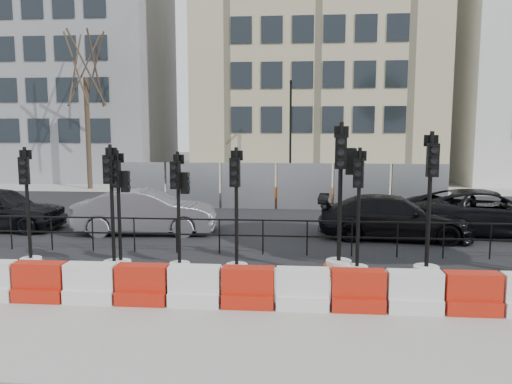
# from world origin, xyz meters

# --- Properties ---
(ground) EXTENTS (120.00, 120.00, 0.00)m
(ground) POSITION_xyz_m (0.00, 0.00, 0.00)
(ground) COLOR #51514C
(ground) RESTS_ON ground
(sidewalk_near) EXTENTS (40.00, 6.00, 0.02)m
(sidewalk_near) POSITION_xyz_m (0.00, -3.00, 0.01)
(sidewalk_near) COLOR gray
(sidewalk_near) RESTS_ON ground
(road) EXTENTS (40.00, 14.00, 0.03)m
(road) POSITION_xyz_m (0.00, 7.00, 0.01)
(road) COLOR black
(road) RESTS_ON ground
(sidewalk_far) EXTENTS (40.00, 4.00, 0.02)m
(sidewalk_far) POSITION_xyz_m (0.00, 16.00, 0.01)
(sidewalk_far) COLOR gray
(sidewalk_far) RESTS_ON ground
(building_grey) EXTENTS (11.00, 9.06, 14.00)m
(building_grey) POSITION_xyz_m (-14.00, 21.99, 7.00)
(building_grey) COLOR gray
(building_grey) RESTS_ON ground
(building_cream) EXTENTS (15.00, 10.06, 18.00)m
(building_cream) POSITION_xyz_m (2.00, 21.99, 9.00)
(building_cream) COLOR #BEB08B
(building_cream) RESTS_ON ground
(kerb_railing) EXTENTS (18.00, 0.04, 1.00)m
(kerb_railing) POSITION_xyz_m (0.00, 1.20, 0.69)
(kerb_railing) COLOR black
(kerb_railing) RESTS_ON ground
(heras_fencing) EXTENTS (14.33, 1.72, 2.00)m
(heras_fencing) POSITION_xyz_m (0.57, 9.86, 0.65)
(heras_fencing) COLOR gray
(heras_fencing) RESTS_ON ground
(lamp_post_far) EXTENTS (0.12, 0.56, 6.00)m
(lamp_post_far) POSITION_xyz_m (0.50, 14.98, 3.22)
(lamp_post_far) COLOR black
(lamp_post_far) RESTS_ON ground
(tree_bare_far) EXTENTS (2.00, 2.00, 9.00)m
(tree_bare_far) POSITION_xyz_m (-11.00, 15.50, 6.65)
(tree_bare_far) COLOR #473828
(tree_bare_far) RESTS_ON ground
(barrier_row) EXTENTS (13.60, 0.50, 0.80)m
(barrier_row) POSITION_xyz_m (-0.00, -2.80, 0.37)
(barrier_row) COLOR red
(barrier_row) RESTS_ON ground
(traffic_signal_a) EXTENTS (0.60, 0.60, 3.03)m
(traffic_signal_a) POSITION_xyz_m (-5.45, -0.93, 0.63)
(traffic_signal_a) COLOR silver
(traffic_signal_a) RESTS_ON ground
(traffic_signal_b) EXTENTS (0.58, 0.58, 2.96)m
(traffic_signal_b) POSITION_xyz_m (-3.20, -0.96, 0.71)
(traffic_signal_b) COLOR silver
(traffic_signal_b) RESTS_ON ground
(traffic_signal_c) EXTENTS (0.61, 0.61, 3.10)m
(traffic_signal_c) POSITION_xyz_m (-3.34, -1.04, 0.64)
(traffic_signal_c) COLOR silver
(traffic_signal_c) RESTS_ON ground
(traffic_signal_d) EXTENTS (0.58, 0.58, 2.94)m
(traffic_signal_d) POSITION_xyz_m (-1.78, -1.01, 0.70)
(traffic_signal_d) COLOR silver
(traffic_signal_d) RESTS_ON ground
(traffic_signal_e) EXTENTS (0.60, 0.60, 3.04)m
(traffic_signal_e) POSITION_xyz_m (-0.44, -1.06, 0.63)
(traffic_signal_e) COLOR silver
(traffic_signal_e) RESTS_ON ground
(traffic_signal_f) EXTENTS (0.71, 0.71, 3.60)m
(traffic_signal_f) POSITION_xyz_m (1.91, -0.78, 0.86)
(traffic_signal_f) COLOR silver
(traffic_signal_f) RESTS_ON ground
(traffic_signal_g) EXTENTS (0.60, 0.60, 3.04)m
(traffic_signal_g) POSITION_xyz_m (2.29, -0.99, 0.63)
(traffic_signal_g) COLOR silver
(traffic_signal_g) RESTS_ON ground
(traffic_signal_h) EXTENTS (0.67, 0.67, 3.40)m
(traffic_signal_h) POSITION_xyz_m (3.81, -1.03, 0.70)
(traffic_signal_h) COLOR silver
(traffic_signal_h) RESTS_ON ground
(car_b) EXTENTS (2.38, 4.80, 1.49)m
(car_b) POSITION_xyz_m (-4.01, 3.66, 0.74)
(car_b) COLOR #535358
(car_b) RESTS_ON ground
(car_c) EXTENTS (2.78, 5.07, 1.37)m
(car_c) POSITION_xyz_m (3.95, 3.59, 0.69)
(car_c) COLOR black
(car_c) RESTS_ON ground
(car_d) EXTENTS (3.42, 5.79, 1.49)m
(car_d) POSITION_xyz_m (7.09, 4.40, 0.74)
(car_d) COLOR black
(car_d) RESTS_ON ground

